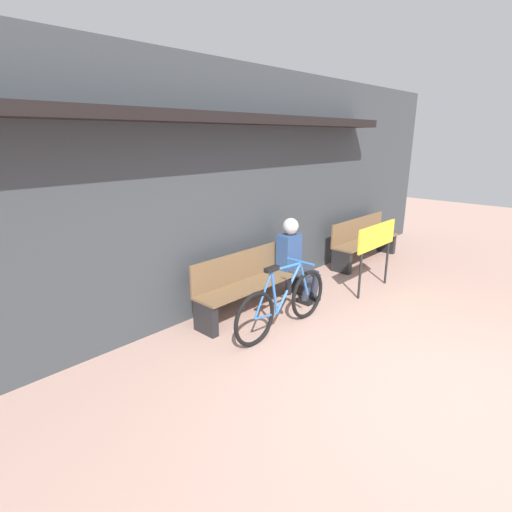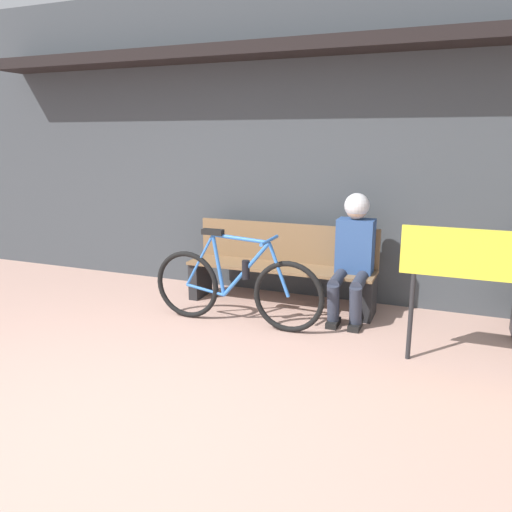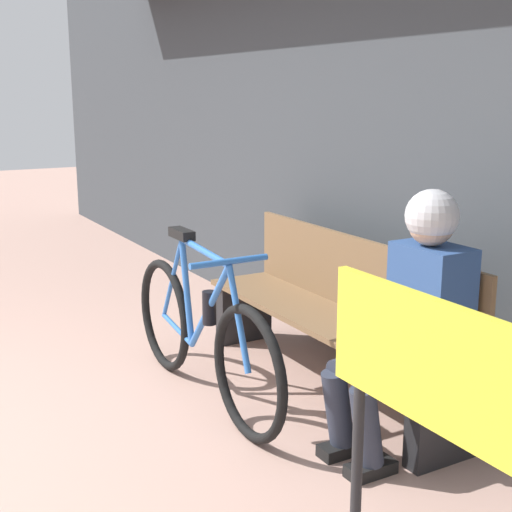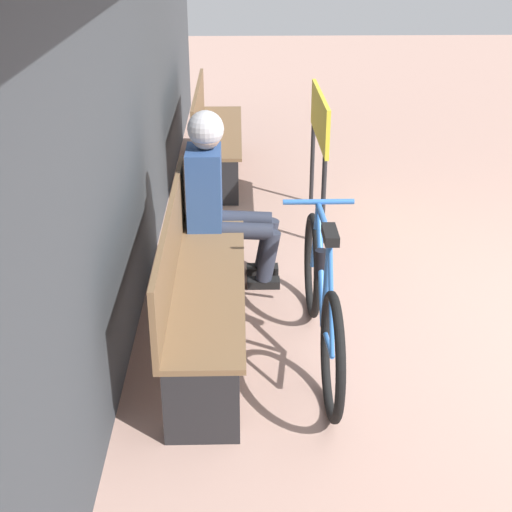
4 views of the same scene
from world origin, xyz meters
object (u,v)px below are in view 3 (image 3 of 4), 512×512
Objects in this scene: bicycle at (201,335)px; signboard at (465,405)px; person_seated at (415,306)px; park_bench_near at (334,318)px.

signboard reaches higher than bicycle.
signboard is (1.02, -0.76, 0.13)m from person_seated.
bicycle is at bearing -106.28° from park_bench_near.
park_bench_near is 1.15× the size of bicycle.
signboard is at bearing -5.20° from bicycle.
signboard is at bearing -26.23° from park_bench_near.
bicycle is (-0.20, -0.69, -0.04)m from park_bench_near.
person_seated is at bearing -8.48° from park_bench_near.
park_bench_near is at bearing 73.72° from bicycle.
park_bench_near is 1.77× the size of signboard.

